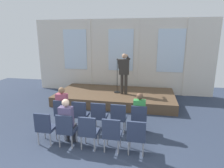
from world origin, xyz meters
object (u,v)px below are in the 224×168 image
at_px(chair_r0_c4, 139,118).
at_px(chair_r1_c0, 45,126).
at_px(chair_r1_c1, 66,128).
at_px(chair_r1_c3, 112,132).
at_px(speaker, 124,71).
at_px(audience_r0_c4, 139,111).
at_px(chair_r1_c2, 89,130).
at_px(chair_r0_c2, 99,114).
at_px(chair_r0_c0, 62,112).
at_px(chair_r1_c4, 136,135).
at_px(chair_r0_c3, 119,116).
at_px(audience_r0_c0, 63,105).
at_px(audience_r1_c1, 67,120).
at_px(mic_stand, 117,85).
at_px(chair_r0_c1, 80,113).

distance_m(chair_r0_c4, chair_r1_c0, 2.72).
bearing_deg(chair_r1_c1, chair_r1_c3, 0.00).
xyz_separation_m(speaker, chair_r1_c3, (0.22, -3.84, -0.93)).
bearing_deg(audience_r0_c4, chair_r1_c2, -137.19).
bearing_deg(chair_r1_c2, chair_r1_c0, 180.00).
height_order(chair_r0_c2, chair_r0_c4, same).
bearing_deg(chair_r1_c3, chair_r0_c0, 150.17).
xyz_separation_m(chair_r0_c4, chair_r1_c4, (0.00, -1.07, 0.00)).
height_order(chair_r1_c0, chair_r1_c2, same).
relative_size(chair_r0_c2, chair_r0_c4, 1.00).
bearing_deg(chair_r0_c4, chair_r0_c3, 180.00).
height_order(speaker, audience_r0_c0, speaker).
xyz_separation_m(speaker, audience_r1_c1, (-1.03, -3.76, -0.72)).
xyz_separation_m(audience_r0_c4, audience_r1_c1, (-1.87, -1.08, 0.02)).
relative_size(chair_r0_c0, chair_r0_c3, 1.00).
relative_size(speaker, audience_r0_c4, 1.38).
distance_m(chair_r0_c4, chair_r1_c3, 1.24).
bearing_deg(chair_r1_c0, chair_r1_c2, 0.00).
bearing_deg(audience_r0_c0, chair_r1_c2, -42.75).
distance_m(chair_r1_c1, chair_r1_c2, 0.62).
xyz_separation_m(chair_r0_c0, chair_r0_c3, (1.87, 0.00, 0.00)).
height_order(mic_stand, chair_r1_c3, mic_stand).
bearing_deg(speaker, chair_r0_c0, -120.87).
relative_size(chair_r1_c0, chair_r1_c4, 1.00).
xyz_separation_m(audience_r1_c1, chair_r1_c4, (1.87, -0.08, -0.21)).
bearing_deg(chair_r0_c0, audience_r0_c0, 90.00).
bearing_deg(chair_r0_c1, audience_r0_c0, 172.68).
distance_m(chair_r0_c3, audience_r1_c1, 1.61).
distance_m(chair_r1_c0, chair_r1_c1, 0.62).
relative_size(chair_r0_c2, chair_r1_c4, 1.00).
relative_size(chair_r0_c1, audience_r1_c1, 0.70).
distance_m(chair_r0_c2, chair_r1_c0, 1.65).
xyz_separation_m(audience_r1_c1, chair_r1_c2, (0.62, -0.08, -0.21)).
distance_m(chair_r0_c2, audience_r0_c4, 1.26).
relative_size(audience_r0_c4, audience_r1_c1, 0.97).
bearing_deg(chair_r1_c2, speaker, 83.97).
distance_m(chair_r1_c0, chair_r1_c3, 1.87).
height_order(chair_r1_c0, audience_r1_c1, audience_r1_c1).
xyz_separation_m(chair_r0_c2, chair_r1_c4, (1.25, -1.07, 0.00)).
relative_size(chair_r0_c1, chair_r0_c3, 1.00).
distance_m(chair_r0_c2, audience_r1_c1, 1.19).
bearing_deg(chair_r0_c4, chair_r0_c2, 180.00).
bearing_deg(chair_r1_c3, chair_r0_c3, 90.00).
bearing_deg(mic_stand, chair_r0_c3, -79.35).
height_order(chair_r0_c2, chair_r1_c3, same).
bearing_deg(speaker, audience_r1_c1, -105.31).
xyz_separation_m(mic_stand, chair_r0_c2, (-0.08, -2.90, -0.22)).
bearing_deg(chair_r1_c4, chair_r0_c3, 120.17).
height_order(chair_r0_c0, chair_r1_c3, same).
bearing_deg(chair_r1_c3, chair_r1_c1, 180.00).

